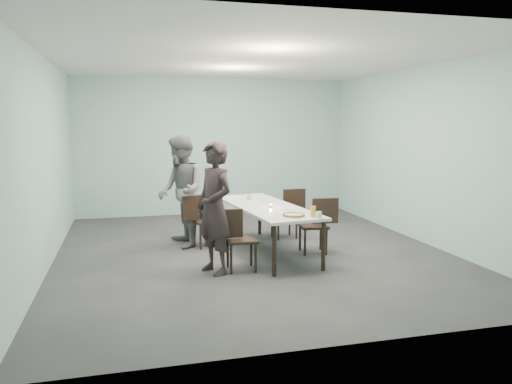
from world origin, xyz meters
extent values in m
plane|color=#333335|center=(0.00, 0.00, 0.00)|extent=(7.00, 7.00, 0.00)
cube|color=#A1CBC9|center=(0.00, 3.50, 1.50)|extent=(6.00, 0.02, 3.00)
cube|color=#A1CBC9|center=(0.00, -3.50, 1.50)|extent=(6.00, 0.02, 3.00)
cube|color=#A1CBC9|center=(-3.00, 0.00, 1.50)|extent=(0.02, 7.00, 3.00)
cube|color=#A1CBC9|center=(3.00, 0.00, 1.50)|extent=(0.02, 7.00, 3.00)
cube|color=white|center=(0.00, 0.00, 3.00)|extent=(6.00, 7.00, 0.02)
cube|color=white|center=(0.21, -0.09, 0.73)|extent=(1.17, 2.68, 0.04)
cylinder|color=black|center=(-0.02, -1.34, 0.35)|extent=(0.06, 0.06, 0.71)
cylinder|color=black|center=(-0.29, 1.09, 0.35)|extent=(0.06, 0.06, 0.71)
cylinder|color=black|center=(0.71, -1.26, 0.35)|extent=(0.06, 0.06, 0.71)
cylinder|color=black|center=(0.45, 1.16, 0.35)|extent=(0.06, 0.06, 0.71)
cube|color=black|center=(-0.38, -0.94, 0.43)|extent=(0.45, 0.45, 0.04)
cube|color=black|center=(-0.57, -0.93, 0.67)|extent=(0.42, 0.07, 0.40)
cylinder|color=black|center=(-0.56, -1.10, 0.21)|extent=(0.04, 0.04, 0.41)
cylinder|color=black|center=(-0.54, -0.76, 0.21)|extent=(0.04, 0.04, 0.41)
cylinder|color=black|center=(-0.22, -1.12, 0.21)|extent=(0.04, 0.04, 0.41)
cylinder|color=black|center=(-0.20, -0.78, 0.21)|extent=(0.04, 0.04, 0.41)
cube|color=black|center=(-0.66, 0.52, 0.43)|extent=(0.52, 0.52, 0.04)
cube|color=black|center=(-0.84, 0.47, 0.67)|extent=(0.41, 0.16, 0.40)
cylinder|color=black|center=(-0.77, 0.31, 0.21)|extent=(0.04, 0.04, 0.41)
cylinder|color=black|center=(-0.87, 0.64, 0.21)|extent=(0.04, 0.04, 0.41)
cylinder|color=black|center=(-0.45, 0.41, 0.21)|extent=(0.04, 0.04, 0.41)
cylinder|color=black|center=(-0.54, 0.73, 0.21)|extent=(0.04, 0.04, 0.41)
cube|color=black|center=(0.92, -0.32, 0.43)|extent=(0.46, 0.46, 0.04)
cube|color=black|center=(1.11, -0.35, 0.67)|extent=(0.42, 0.09, 0.40)
cylinder|color=black|center=(1.11, -0.17, 0.21)|extent=(0.04, 0.04, 0.41)
cylinder|color=black|center=(1.07, -0.51, 0.21)|extent=(0.04, 0.04, 0.41)
cylinder|color=black|center=(0.77, -0.14, 0.21)|extent=(0.04, 0.04, 0.41)
cylinder|color=black|center=(0.73, -0.47, 0.21)|extent=(0.04, 0.04, 0.41)
cube|color=black|center=(0.80, 0.80, 0.43)|extent=(0.44, 0.44, 0.04)
cube|color=black|center=(0.99, 0.81, 0.67)|extent=(0.42, 0.06, 0.40)
cylinder|color=black|center=(0.97, 0.98, 0.21)|extent=(0.04, 0.04, 0.41)
cylinder|color=black|center=(0.98, 0.64, 0.21)|extent=(0.04, 0.04, 0.41)
cylinder|color=black|center=(0.63, 0.96, 0.21)|extent=(0.04, 0.04, 0.41)
cylinder|color=black|center=(0.64, 0.62, 0.21)|extent=(0.04, 0.04, 0.41)
imported|color=black|center=(-0.76, -0.97, 0.90)|extent=(0.67, 0.78, 1.80)
imported|color=slate|center=(-1.04, 0.62, 0.92)|extent=(0.80, 0.97, 1.85)
cylinder|color=white|center=(0.34, -1.07, 0.76)|extent=(0.34, 0.34, 0.01)
cylinder|color=#EED987|center=(0.34, -1.07, 0.77)|extent=(0.30, 0.30, 0.01)
torus|color=brown|center=(0.34, -1.07, 0.77)|extent=(0.32, 0.32, 0.03)
cylinder|color=white|center=(0.41, -0.51, 0.76)|extent=(0.18, 0.18, 0.01)
cylinder|color=gold|center=(0.59, -1.16, 0.82)|extent=(0.08, 0.08, 0.15)
cylinder|color=silver|center=(0.63, -1.28, 0.80)|extent=(0.08, 0.08, 0.09)
cylinder|color=silver|center=(0.25, -0.25, 0.77)|extent=(0.06, 0.06, 0.03)
cylinder|color=orange|center=(0.25, -0.25, 0.79)|extent=(0.04, 0.04, 0.01)
cylinder|color=gold|center=(0.10, 0.55, 0.79)|extent=(0.07, 0.07, 0.08)
cube|color=silver|center=(-0.11, 0.83, 0.75)|extent=(0.32, 0.25, 0.01)
camera|label=1|loc=(-1.89, -7.54, 2.06)|focal=35.00mm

